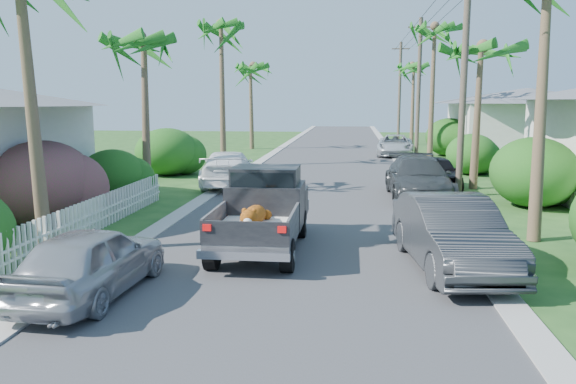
# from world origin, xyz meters

# --- Properties ---
(ground) EXTENTS (120.00, 120.00, 0.00)m
(ground) POSITION_xyz_m (0.00, 0.00, 0.00)
(ground) COLOR #21481B
(ground) RESTS_ON ground
(road) EXTENTS (8.00, 100.00, 0.02)m
(road) POSITION_xyz_m (0.00, 25.00, 0.01)
(road) COLOR #38383A
(road) RESTS_ON ground
(curb_left) EXTENTS (0.60, 100.00, 0.06)m
(curb_left) POSITION_xyz_m (-4.30, 25.00, 0.03)
(curb_left) COLOR #A5A39E
(curb_left) RESTS_ON ground
(curb_right) EXTENTS (0.60, 100.00, 0.06)m
(curb_right) POSITION_xyz_m (4.30, 25.00, 0.03)
(curb_right) COLOR #A5A39E
(curb_right) RESTS_ON ground
(pickup_truck) EXTENTS (1.98, 5.12, 2.06)m
(pickup_truck) POSITION_xyz_m (-0.87, 4.46, 1.01)
(pickup_truck) COLOR black
(pickup_truck) RESTS_ON ground
(parked_car_rn) EXTENTS (2.33, 5.09, 1.62)m
(parked_car_rn) POSITION_xyz_m (3.60, 2.89, 0.81)
(parked_car_rn) COLOR #2D2F32
(parked_car_rn) RESTS_ON ground
(parked_car_rm) EXTENTS (2.36, 5.54, 1.59)m
(parked_car_rm) POSITION_xyz_m (3.92, 12.16, 0.80)
(parked_car_rm) COLOR #303335
(parked_car_rm) RESTS_ON ground
(parked_car_rf) EXTENTS (1.92, 4.19, 1.39)m
(parked_car_rf) POSITION_xyz_m (5.00, 15.00, 0.70)
(parked_car_rf) COLOR black
(parked_car_rf) RESTS_ON ground
(parked_car_rd) EXTENTS (2.75, 5.33, 1.44)m
(parked_car_rd) POSITION_xyz_m (4.33, 29.55, 0.72)
(parked_car_rd) COLOR silver
(parked_car_rd) RESTS_ON ground
(parked_car_ln) EXTENTS (1.86, 4.15, 1.39)m
(parked_car_ln) POSITION_xyz_m (-3.60, 0.30, 0.69)
(parked_car_ln) COLOR #A3A4AA
(parked_car_ln) RESTS_ON ground
(parked_car_lf) EXTENTS (2.86, 5.56, 1.54)m
(parked_car_lf) POSITION_xyz_m (-4.08, 14.58, 0.77)
(parked_car_lf) COLOR white
(parked_car_lf) RESTS_ON ground
(palm_l_b) EXTENTS (4.40, 4.40, 7.40)m
(palm_l_b) POSITION_xyz_m (-6.80, 12.00, 6.15)
(palm_l_b) COLOR brown
(palm_l_b) RESTS_ON ground
(palm_l_c) EXTENTS (4.40, 4.40, 9.20)m
(palm_l_c) POSITION_xyz_m (-6.00, 22.00, 7.91)
(palm_l_c) COLOR brown
(palm_l_c) RESTS_ON ground
(palm_l_d) EXTENTS (4.40, 4.40, 7.70)m
(palm_l_d) POSITION_xyz_m (-6.50, 34.00, 6.44)
(palm_l_d) COLOR brown
(palm_l_d) RESTS_ON ground
(palm_r_b) EXTENTS (4.40, 4.40, 7.20)m
(palm_r_b) POSITION_xyz_m (6.60, 15.00, 5.95)
(palm_r_b) COLOR brown
(palm_r_b) RESTS_ON ground
(palm_r_c) EXTENTS (4.40, 4.40, 9.40)m
(palm_r_c) POSITION_xyz_m (6.20, 26.00, 8.11)
(palm_r_c) COLOR brown
(palm_r_c) RESTS_ON ground
(palm_r_d) EXTENTS (4.40, 4.40, 8.00)m
(palm_r_d) POSITION_xyz_m (6.50, 40.00, 6.74)
(palm_r_d) COLOR brown
(palm_r_d) RESTS_ON ground
(shrub_l_b) EXTENTS (3.00, 3.30, 2.60)m
(shrub_l_b) POSITION_xyz_m (-7.80, 6.00, 1.30)
(shrub_l_b) COLOR #B21954
(shrub_l_b) RESTS_ON ground
(shrub_l_c) EXTENTS (2.40, 2.64, 2.00)m
(shrub_l_c) POSITION_xyz_m (-7.40, 10.00, 1.00)
(shrub_l_c) COLOR #194814
(shrub_l_c) RESTS_ON ground
(shrub_l_d) EXTENTS (3.20, 3.52, 2.40)m
(shrub_l_d) POSITION_xyz_m (-8.00, 18.00, 1.20)
(shrub_l_d) COLOR #194814
(shrub_l_d) RESTS_ON ground
(shrub_r_b) EXTENTS (3.00, 3.30, 2.50)m
(shrub_r_b) POSITION_xyz_m (7.80, 11.00, 1.25)
(shrub_r_b) COLOR #194814
(shrub_r_b) RESTS_ON ground
(shrub_r_c) EXTENTS (2.60, 2.86, 2.10)m
(shrub_r_c) POSITION_xyz_m (7.50, 20.00, 1.05)
(shrub_r_c) COLOR #194814
(shrub_r_c) RESTS_ON ground
(shrub_r_d) EXTENTS (3.20, 3.52, 2.60)m
(shrub_r_d) POSITION_xyz_m (8.00, 30.00, 1.30)
(shrub_r_d) COLOR #194814
(shrub_r_d) RESTS_ON ground
(picket_fence) EXTENTS (0.10, 11.00, 1.00)m
(picket_fence) POSITION_xyz_m (-6.00, 5.50, 0.50)
(picket_fence) COLOR white
(picket_fence) RESTS_ON ground
(house_right_far) EXTENTS (9.00, 8.00, 4.60)m
(house_right_far) POSITION_xyz_m (13.00, 30.00, 2.12)
(house_right_far) COLOR silver
(house_right_far) RESTS_ON ground
(utility_pole_b) EXTENTS (1.60, 0.26, 9.00)m
(utility_pole_b) POSITION_xyz_m (5.60, 13.00, 4.60)
(utility_pole_b) COLOR brown
(utility_pole_b) RESTS_ON ground
(utility_pole_c) EXTENTS (1.60, 0.26, 9.00)m
(utility_pole_c) POSITION_xyz_m (5.60, 28.00, 4.60)
(utility_pole_c) COLOR brown
(utility_pole_c) RESTS_ON ground
(utility_pole_d) EXTENTS (1.60, 0.26, 9.00)m
(utility_pole_d) POSITION_xyz_m (5.60, 43.00, 4.60)
(utility_pole_d) COLOR brown
(utility_pole_d) RESTS_ON ground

